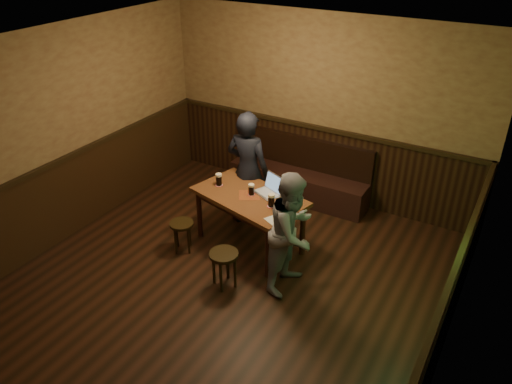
{
  "coord_description": "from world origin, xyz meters",
  "views": [
    {
      "loc": [
        2.69,
        -3.55,
        3.95
      ],
      "look_at": [
        -0.02,
        1.12,
        0.91
      ],
      "focal_mm": 35.0,
      "sensor_mm": 36.0,
      "label": 1
    }
  ],
  "objects_px": {
    "pub_table": "(249,202)",
    "laptop": "(270,189)",
    "stool_right": "(224,260)",
    "person_suit": "(248,170)",
    "stool_left": "(182,228)",
    "pint_right": "(271,200)",
    "pint_mid": "(251,189)",
    "bench": "(299,179)",
    "pint_left": "(219,179)",
    "person_grey": "(293,232)"
  },
  "relations": [
    {
      "from": "pub_table",
      "to": "laptop",
      "type": "distance_m",
      "value": 0.32
    },
    {
      "from": "stool_right",
      "to": "person_suit",
      "type": "height_order",
      "value": "person_suit"
    },
    {
      "from": "bench",
      "to": "person_suit",
      "type": "xyz_separation_m",
      "value": [
        -0.3,
        -1.06,
        0.54
      ]
    },
    {
      "from": "pint_mid",
      "to": "laptop",
      "type": "bearing_deg",
      "value": 40.8
    },
    {
      "from": "stool_right",
      "to": "laptop",
      "type": "relative_size",
      "value": 1.12
    },
    {
      "from": "pint_right",
      "to": "person_grey",
      "type": "xyz_separation_m",
      "value": [
        0.47,
        -0.34,
        -0.11
      ]
    },
    {
      "from": "pub_table",
      "to": "pint_mid",
      "type": "bearing_deg",
      "value": 64.81
    },
    {
      "from": "pint_mid",
      "to": "laptop",
      "type": "distance_m",
      "value": 0.25
    },
    {
      "from": "person_suit",
      "to": "person_grey",
      "type": "distance_m",
      "value": 1.47
    },
    {
      "from": "stool_left",
      "to": "laptop",
      "type": "bearing_deg",
      "value": 38.82
    },
    {
      "from": "pint_right",
      "to": "pint_left",
      "type": "bearing_deg",
      "value": 171.32
    },
    {
      "from": "bench",
      "to": "pint_right",
      "type": "bearing_deg",
      "value": -76.98
    },
    {
      "from": "stool_left",
      "to": "pub_table",
      "type": "bearing_deg",
      "value": 37.91
    },
    {
      "from": "pint_left",
      "to": "person_grey",
      "type": "bearing_deg",
      "value": -19.66
    },
    {
      "from": "pint_mid",
      "to": "laptop",
      "type": "relative_size",
      "value": 0.37
    },
    {
      "from": "stool_right",
      "to": "pint_mid",
      "type": "xyz_separation_m",
      "value": [
        -0.15,
        0.9,
        0.47
      ]
    },
    {
      "from": "pint_left",
      "to": "person_grey",
      "type": "distance_m",
      "value": 1.42
    },
    {
      "from": "pint_left",
      "to": "pint_mid",
      "type": "bearing_deg",
      "value": -0.83
    },
    {
      "from": "stool_right",
      "to": "pint_mid",
      "type": "bearing_deg",
      "value": 99.65
    },
    {
      "from": "stool_left",
      "to": "pint_right",
      "type": "xyz_separation_m",
      "value": [
        1.08,
        0.44,
        0.52
      ]
    },
    {
      "from": "pint_mid",
      "to": "bench",
      "type": "bearing_deg",
      "value": 90.65
    },
    {
      "from": "stool_left",
      "to": "laptop",
      "type": "height_order",
      "value": "laptop"
    },
    {
      "from": "pint_left",
      "to": "pint_right",
      "type": "height_order",
      "value": "pint_right"
    },
    {
      "from": "pub_table",
      "to": "pint_mid",
      "type": "distance_m",
      "value": 0.18
    },
    {
      "from": "pub_table",
      "to": "pint_left",
      "type": "height_order",
      "value": "pint_left"
    },
    {
      "from": "pint_mid",
      "to": "person_grey",
      "type": "xyz_separation_m",
      "value": [
        0.83,
        -0.47,
        -0.1
      ]
    },
    {
      "from": "bench",
      "to": "stool_left",
      "type": "xyz_separation_m",
      "value": [
        -0.7,
        -2.07,
        0.03
      ]
    },
    {
      "from": "pint_right",
      "to": "laptop",
      "type": "xyz_separation_m",
      "value": [
        -0.17,
        0.29,
        -0.02
      ]
    },
    {
      "from": "pint_left",
      "to": "pub_table",
      "type": "bearing_deg",
      "value": -3.33
    },
    {
      "from": "bench",
      "to": "pint_left",
      "type": "xyz_separation_m",
      "value": [
        -0.49,
        -1.5,
        0.54
      ]
    },
    {
      "from": "pint_mid",
      "to": "person_suit",
      "type": "bearing_deg",
      "value": 125.52
    },
    {
      "from": "pint_mid",
      "to": "person_grey",
      "type": "height_order",
      "value": "person_grey"
    },
    {
      "from": "pint_mid",
      "to": "person_grey",
      "type": "bearing_deg",
      "value": -29.51
    },
    {
      "from": "pint_right",
      "to": "person_suit",
      "type": "relative_size",
      "value": 0.1
    },
    {
      "from": "pint_left",
      "to": "pint_mid",
      "type": "distance_m",
      "value": 0.51
    },
    {
      "from": "pint_right",
      "to": "laptop",
      "type": "relative_size",
      "value": 0.41
    },
    {
      "from": "person_grey",
      "to": "pub_table",
      "type": "bearing_deg",
      "value": 65.45
    },
    {
      "from": "stool_left",
      "to": "pint_right",
      "type": "height_order",
      "value": "pint_right"
    },
    {
      "from": "stool_right",
      "to": "stool_left",
      "type": "bearing_deg",
      "value": 159.47
    },
    {
      "from": "laptop",
      "to": "person_suit",
      "type": "relative_size",
      "value": 0.25
    },
    {
      "from": "stool_right",
      "to": "pint_right",
      "type": "distance_m",
      "value": 0.93
    },
    {
      "from": "bench",
      "to": "laptop",
      "type": "relative_size",
      "value": 5.24
    },
    {
      "from": "stool_right",
      "to": "person_grey",
      "type": "xyz_separation_m",
      "value": [
        0.68,
        0.43,
        0.37
      ]
    },
    {
      "from": "pint_left",
      "to": "person_grey",
      "type": "height_order",
      "value": "person_grey"
    },
    {
      "from": "pub_table",
      "to": "laptop",
      "type": "relative_size",
      "value": 3.8
    },
    {
      "from": "pub_table",
      "to": "stool_right",
      "type": "height_order",
      "value": "pub_table"
    },
    {
      "from": "bench",
      "to": "pint_left",
      "type": "bearing_deg",
      "value": -108.07
    },
    {
      "from": "pint_right",
      "to": "person_suit",
      "type": "distance_m",
      "value": 0.88
    },
    {
      "from": "laptop",
      "to": "person_grey",
      "type": "distance_m",
      "value": 0.9
    },
    {
      "from": "bench",
      "to": "pint_left",
      "type": "relative_size",
      "value": 12.97
    }
  ]
}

